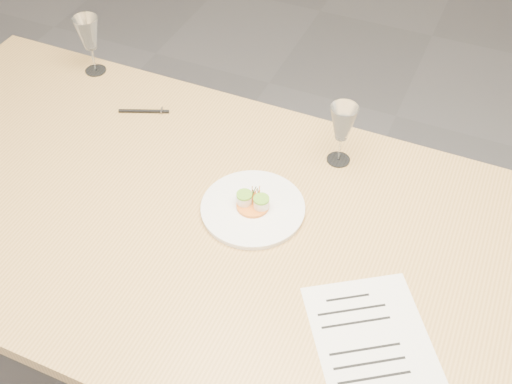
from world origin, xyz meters
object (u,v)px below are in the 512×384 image
at_px(ballpoint_pen, 144,111).
at_px(wine_glass_0, 88,35).
at_px(dinner_plate, 253,208).
at_px(wine_glass_1, 343,124).
at_px(recipe_sheet, 371,339).
at_px(dining_table, 277,261).

height_order(ballpoint_pen, wine_glass_0, wine_glass_0).
distance_m(dinner_plate, wine_glass_1, 0.33).
height_order(recipe_sheet, wine_glass_0, wine_glass_0).
xyz_separation_m(dinner_plate, wine_glass_1, (0.14, 0.27, 0.12)).
relative_size(dinner_plate, ballpoint_pen, 1.85).
relative_size(dinner_plate, wine_glass_0, 1.39).
height_order(dining_table, recipe_sheet, recipe_sheet).
distance_m(recipe_sheet, wine_glass_1, 0.58).
bearing_deg(ballpoint_pen, dinner_plate, -49.48).
xyz_separation_m(wine_glass_0, wine_glass_1, (0.85, -0.09, -0.01)).
relative_size(dining_table, wine_glass_1, 12.99).
height_order(dinner_plate, ballpoint_pen, dinner_plate).
height_order(dinner_plate, recipe_sheet, dinner_plate).
bearing_deg(wine_glass_1, dinner_plate, -117.35).
bearing_deg(dining_table, ballpoint_pen, 150.81).
bearing_deg(dining_table, wine_glass_0, 151.87).
relative_size(wine_glass_0, wine_glass_1, 1.04).
bearing_deg(dining_table, wine_glass_1, 83.45).
bearing_deg(wine_glass_0, recipe_sheet, -28.51).
bearing_deg(recipe_sheet, wine_glass_1, 82.10).
xyz_separation_m(dinner_plate, wine_glass_0, (-0.72, 0.36, 0.12)).
xyz_separation_m(ballpoint_pen, wine_glass_0, (-0.25, 0.12, 0.13)).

